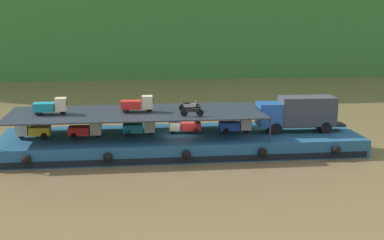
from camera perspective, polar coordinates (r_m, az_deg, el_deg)
The scene contains 13 objects.
ground_plane at distance 47.99m, azimuth -1.19°, elevation -3.19°, with size 400.00×400.00×0.00m, color brown.
cargo_barge at distance 47.78m, azimuth -1.19°, elevation -2.33°, with size 30.80×9.35×1.50m.
covered_lorry at distance 49.15m, azimuth 11.00°, elevation 0.77°, with size 7.89×2.41×3.10m.
cargo_rack at distance 47.01m, azimuth -5.82°, elevation 0.74°, with size 21.60×7.96×2.00m.
mini_truck_lower_stern at distance 47.76m, azimuth -16.22°, elevation -1.02°, with size 2.76×1.23×1.38m.
mini_truck_lower_aft at distance 46.91m, azimuth -10.99°, elevation -0.99°, with size 2.78×1.27×1.38m.
mini_truck_lower_mid at distance 47.23m, azimuth -5.48°, elevation -0.75°, with size 2.75×1.21×1.38m.
mini_truck_lower_fore at distance 47.78m, azimuth -0.82°, elevation -0.56°, with size 2.78×1.27×1.38m.
mini_truck_lower_bow at distance 48.01m, azimuth 4.57°, elevation -0.53°, with size 2.74×1.21×1.38m.
mini_truck_upper_stern at distance 47.19m, azimuth -14.49°, elevation 1.40°, with size 2.74×1.21×1.38m.
mini_truck_upper_mid at distance 47.02m, azimuth -5.70°, elevation 1.68°, with size 2.77×1.25×1.38m.
motorcycle_upper_port at distance 44.89m, azimuth -0.01°, elevation 0.93°, with size 1.90×0.55×0.87m.
motorcycle_upper_centre at distance 47.23m, azimuth -0.27°, elevation 1.46°, with size 1.90×0.55×0.87m.
Camera 1 is at (-4.69, -46.20, 12.13)m, focal length 51.23 mm.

